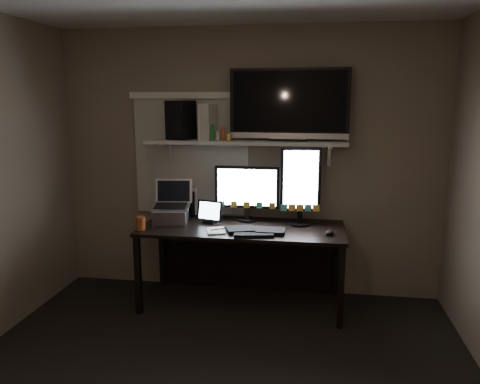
% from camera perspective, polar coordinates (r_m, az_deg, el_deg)
% --- Properties ---
extents(back_wall, '(3.60, 0.00, 3.60)m').
position_cam_1_polar(back_wall, '(4.43, 1.00, 3.54)').
color(back_wall, '#6B604D').
rests_on(back_wall, floor).
extents(window_blinds, '(1.10, 0.02, 1.10)m').
position_cam_1_polar(window_blinds, '(4.52, -5.98, 4.27)').
color(window_blinds, '#B0AC9E').
rests_on(window_blinds, back_wall).
extents(desk, '(1.80, 0.75, 0.73)m').
position_cam_1_polar(desk, '(4.34, 0.51, -6.07)').
color(desk, black).
rests_on(desk, floor).
extents(wall_shelf, '(1.80, 0.35, 0.03)m').
position_cam_1_polar(wall_shelf, '(4.23, 0.68, 6.11)').
color(wall_shelf, silver).
rests_on(wall_shelf, back_wall).
extents(monitor_landscape, '(0.60, 0.07, 0.52)m').
position_cam_1_polar(monitor_landscape, '(4.33, 0.85, -0.11)').
color(monitor_landscape, black).
rests_on(monitor_landscape, desk).
extents(monitor_portrait, '(0.36, 0.10, 0.72)m').
position_cam_1_polar(monitor_portrait, '(4.19, 7.37, 0.77)').
color(monitor_portrait, black).
rests_on(monitor_portrait, desk).
extents(keyboard, '(0.54, 0.28, 0.03)m').
position_cam_1_polar(keyboard, '(4.00, 1.93, -4.70)').
color(keyboard, black).
rests_on(keyboard, desk).
extents(mouse, '(0.10, 0.12, 0.04)m').
position_cam_1_polar(mouse, '(3.99, 10.83, -4.87)').
color(mouse, black).
rests_on(mouse, desk).
extents(notepad, '(0.21, 0.25, 0.01)m').
position_cam_1_polar(notepad, '(4.03, -2.96, -4.74)').
color(notepad, white).
rests_on(notepad, desk).
extents(tablet, '(0.26, 0.17, 0.21)m').
position_cam_1_polar(tablet, '(4.26, -3.70, -2.43)').
color(tablet, black).
rests_on(tablet, desk).
extents(file_sorter, '(0.23, 0.16, 0.27)m').
position_cam_1_polar(file_sorter, '(4.56, -6.66, -1.25)').
color(file_sorter, black).
rests_on(file_sorter, desk).
extents(laptop, '(0.38, 0.32, 0.38)m').
position_cam_1_polar(laptop, '(4.29, -8.48, -1.30)').
color(laptop, '#BAB9BE').
rests_on(laptop, desk).
extents(cup, '(0.08, 0.08, 0.11)m').
position_cam_1_polar(cup, '(4.14, -12.00, -3.79)').
color(cup, '#9B421C').
rests_on(cup, desk).
extents(sticky_notes, '(0.32, 0.26, 0.00)m').
position_cam_1_polar(sticky_notes, '(4.13, -1.52, -4.39)').
color(sticky_notes, yellow).
rests_on(sticky_notes, desk).
extents(tv, '(1.06, 0.23, 0.63)m').
position_cam_1_polar(tv, '(4.21, 6.01, 10.53)').
color(tv, black).
rests_on(tv, wall_shelf).
extents(game_console, '(0.12, 0.28, 0.32)m').
position_cam_1_polar(game_console, '(4.30, -3.93, 8.53)').
color(game_console, beige).
rests_on(game_console, wall_shelf).
extents(speaker, '(0.25, 0.28, 0.35)m').
position_cam_1_polar(speaker, '(4.36, -7.22, 8.69)').
color(speaker, black).
rests_on(speaker, wall_shelf).
extents(bottles, '(0.22, 0.11, 0.13)m').
position_cam_1_polar(bottles, '(4.24, -3.07, 7.22)').
color(bottles, '#A50F0C').
rests_on(bottles, wall_shelf).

